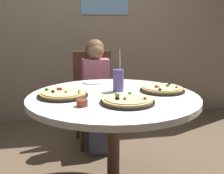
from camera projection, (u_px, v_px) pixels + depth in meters
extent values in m
cube|color=gray|center=(85.00, 5.00, 3.66)|extent=(5.20, 0.12, 2.90)
cylinder|color=silver|center=(113.00, 98.00, 2.03)|extent=(1.19, 1.19, 0.04)
cylinder|color=#4C3826|center=(113.00, 147.00, 2.11)|extent=(0.09, 0.09, 0.69)
cube|color=brown|center=(96.00, 104.00, 2.99)|extent=(0.42, 0.42, 0.04)
cube|color=brown|center=(92.00, 75.00, 3.10)|extent=(0.40, 0.06, 0.52)
cylinder|color=brown|center=(82.00, 132.00, 2.84)|extent=(0.04, 0.04, 0.41)
cylinder|color=brown|center=(116.00, 129.00, 2.92)|extent=(0.04, 0.04, 0.41)
cylinder|color=brown|center=(78.00, 120.00, 3.16)|extent=(0.04, 0.04, 0.41)
cylinder|color=brown|center=(108.00, 118.00, 3.24)|extent=(0.04, 0.04, 0.41)
cube|color=#3F4766|center=(99.00, 128.00, 2.88)|extent=(0.26, 0.33, 0.45)
cube|color=#CC728C|center=(96.00, 81.00, 2.92)|extent=(0.27, 0.17, 0.44)
sphere|color=#997051|center=(95.00, 51.00, 2.85)|extent=(0.17, 0.17, 0.17)
sphere|color=brown|center=(95.00, 49.00, 2.87)|extent=(0.18, 0.18, 0.18)
cylinder|color=black|center=(63.00, 96.00, 2.00)|extent=(0.35, 0.35, 0.01)
cylinder|color=tan|center=(63.00, 94.00, 1.99)|extent=(0.32, 0.32, 0.02)
cylinder|color=beige|center=(63.00, 92.00, 1.99)|extent=(0.28, 0.28, 0.01)
sphere|color=#B2231E|center=(60.00, 89.00, 2.04)|extent=(0.03, 0.03, 0.03)
sphere|color=black|center=(53.00, 92.00, 1.97)|extent=(0.02, 0.02, 0.02)
sphere|color=#387F33|center=(47.00, 90.00, 2.02)|extent=(0.03, 0.03, 0.03)
sphere|color=beige|center=(66.00, 92.00, 1.97)|extent=(0.03, 0.03, 0.03)
sphere|color=#B2231E|center=(58.00, 89.00, 2.04)|extent=(0.02, 0.02, 0.02)
sphere|color=beige|center=(79.00, 93.00, 1.93)|extent=(0.02, 0.02, 0.02)
sphere|color=#387F33|center=(79.00, 91.00, 1.98)|extent=(0.02, 0.02, 0.02)
cylinder|color=black|center=(127.00, 102.00, 1.84)|extent=(0.35, 0.35, 0.01)
cylinder|color=#D8B266|center=(127.00, 100.00, 1.83)|extent=(0.32, 0.32, 0.02)
cylinder|color=beige|center=(127.00, 98.00, 1.83)|extent=(0.29, 0.29, 0.01)
sphere|color=#387F33|center=(118.00, 96.00, 1.87)|extent=(0.02, 0.02, 0.02)
sphere|color=#B2231E|center=(145.00, 99.00, 1.80)|extent=(0.02, 0.02, 0.02)
sphere|color=#B2231E|center=(125.00, 99.00, 1.79)|extent=(0.02, 0.02, 0.02)
sphere|color=#387F33|center=(130.00, 93.00, 1.93)|extent=(0.02, 0.02, 0.02)
sphere|color=beige|center=(116.00, 94.00, 1.89)|extent=(0.03, 0.03, 0.03)
sphere|color=black|center=(117.00, 98.00, 1.79)|extent=(0.03, 0.03, 0.03)
cylinder|color=black|center=(162.00, 90.00, 2.15)|extent=(0.33, 0.33, 0.01)
cylinder|color=tan|center=(162.00, 89.00, 2.14)|extent=(0.30, 0.30, 0.02)
cylinder|color=beige|center=(162.00, 87.00, 2.14)|extent=(0.27, 0.27, 0.01)
sphere|color=#B2231E|center=(177.00, 87.00, 2.10)|extent=(0.02, 0.02, 0.02)
sphere|color=beige|center=(156.00, 86.00, 2.15)|extent=(0.03, 0.03, 0.03)
sphere|color=black|center=(169.00, 84.00, 2.21)|extent=(0.02, 0.02, 0.02)
sphere|color=black|center=(160.00, 90.00, 2.03)|extent=(0.02, 0.02, 0.02)
sphere|color=#387F33|center=(168.00, 86.00, 2.15)|extent=(0.03, 0.03, 0.03)
sphere|color=#B2231E|center=(156.00, 87.00, 2.11)|extent=(0.02, 0.02, 0.02)
sphere|color=beige|center=(159.00, 87.00, 2.12)|extent=(0.02, 0.02, 0.02)
cylinder|color=#6659A5|center=(118.00, 80.00, 2.13)|extent=(0.08, 0.08, 0.16)
cylinder|color=white|center=(120.00, 64.00, 2.11)|extent=(0.02, 0.04, 0.22)
cylinder|color=brown|center=(82.00, 103.00, 1.77)|extent=(0.07, 0.07, 0.04)
cylinder|color=white|center=(94.00, 82.00, 2.44)|extent=(0.18, 0.18, 0.01)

